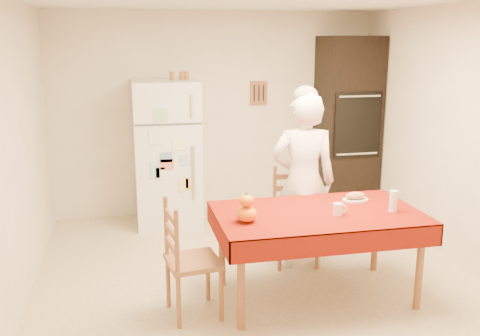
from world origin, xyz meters
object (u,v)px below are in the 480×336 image
object	(u,v)px
bread_plate	(355,200)
chair_left	(185,256)
oven_cabinet	(347,125)
dining_table	(317,220)
chair_far	(294,212)
refrigerator	(167,153)
pumpkin_lower	(246,214)
seated_woman	(303,182)
coffee_mug	(338,209)
wine_glass	(393,201)

from	to	relation	value
bread_plate	chair_left	bearing A→B (deg)	-168.80
oven_cabinet	dining_table	world-z (taller)	oven_cabinet
dining_table	chair_far	size ratio (longest dim) A/B	1.79
refrigerator	pumpkin_lower	xyz separation A→B (m)	(0.42, -2.32, -0.02)
chair_left	pumpkin_lower	bearing A→B (deg)	-100.63
seated_woman	chair_far	bearing A→B (deg)	-63.48
refrigerator	coffee_mug	world-z (taller)	refrigerator
wine_glass	bread_plate	xyz separation A→B (m)	(-0.18, 0.34, -0.08)
oven_cabinet	chair_far	bearing A→B (deg)	-128.40
oven_cabinet	seated_woman	xyz separation A→B (m)	(-1.13, -1.61, -0.25)
chair_far	seated_woman	xyz separation A→B (m)	(0.04, -0.13, 0.34)
seated_woman	wine_glass	bearing A→B (deg)	135.94
coffee_mug	wine_glass	xyz separation A→B (m)	(0.49, -0.00, 0.04)
seated_woman	pumpkin_lower	xyz separation A→B (m)	(-0.73, -0.76, -0.02)
chair_left	wine_glass	xyz separation A→B (m)	(1.74, -0.03, 0.34)
chair_left	coffee_mug	size ratio (longest dim) A/B	9.50
chair_far	bread_plate	xyz separation A→B (m)	(0.38, -0.56, 0.26)
oven_cabinet	dining_table	bearing A→B (deg)	-118.54
chair_far	coffee_mug	xyz separation A→B (m)	(0.07, -0.90, 0.30)
oven_cabinet	chair_left	size ratio (longest dim) A/B	2.32
refrigerator	coffee_mug	distance (m)	2.61
oven_cabinet	refrigerator	bearing A→B (deg)	-178.82
coffee_mug	refrigerator	bearing A→B (deg)	117.03
oven_cabinet	dining_table	distance (m)	2.59
pumpkin_lower	bread_plate	xyz separation A→B (m)	(1.07, 0.33, -0.05)
pumpkin_lower	wine_glass	distance (m)	1.25
wine_glass	bread_plate	bearing A→B (deg)	118.39
seated_woman	coffee_mug	xyz separation A→B (m)	(0.04, -0.76, -0.03)
oven_cabinet	bread_plate	xyz separation A→B (m)	(-0.79, -2.03, -0.33)
pumpkin_lower	wine_glass	xyz separation A→B (m)	(1.25, -0.01, 0.02)
seated_woman	bread_plate	bearing A→B (deg)	140.32
oven_cabinet	bread_plate	distance (m)	2.20
chair_far	seated_woman	bearing A→B (deg)	-68.67
oven_cabinet	coffee_mug	size ratio (longest dim) A/B	22.00
refrigerator	dining_table	bearing A→B (deg)	-64.40
oven_cabinet	bread_plate	world-z (taller)	oven_cabinet
oven_cabinet	wine_glass	bearing A→B (deg)	-104.37
oven_cabinet	dining_table	xyz separation A→B (m)	(-1.22, -2.25, -0.41)
dining_table	pumpkin_lower	xyz separation A→B (m)	(-0.63, -0.11, 0.13)
bread_plate	coffee_mug	bearing A→B (deg)	-132.17
seated_woman	wine_glass	distance (m)	0.92
refrigerator	wine_glass	xyz separation A→B (m)	(1.67, -2.32, -0.00)
seated_woman	bread_plate	distance (m)	0.55
wine_glass	bread_plate	size ratio (longest dim) A/B	0.73
coffee_mug	pumpkin_lower	world-z (taller)	pumpkin_lower
wine_glass	pumpkin_lower	bearing A→B (deg)	179.77
bread_plate	oven_cabinet	bearing A→B (deg)	68.75
seated_woman	coffee_mug	distance (m)	0.76
coffee_mug	pumpkin_lower	size ratio (longest dim) A/B	0.59
dining_table	wine_glass	size ratio (longest dim) A/B	9.66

